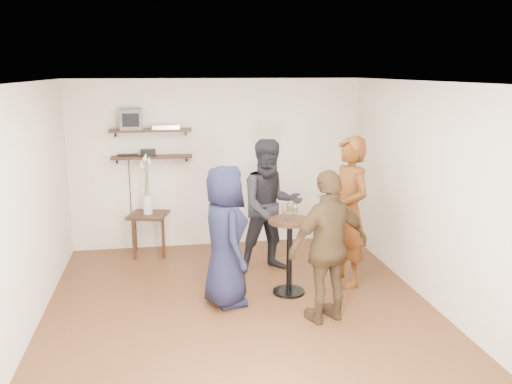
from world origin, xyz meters
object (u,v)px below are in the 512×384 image
Objects in this scene: person_plaid at (348,212)px; person_brown at (329,247)px; dvd_deck at (166,127)px; side_table at (148,220)px; drinks_table at (289,246)px; person_dark at (270,206)px; radio at (148,153)px; person_navy at (225,236)px; crt_monitor at (131,119)px.

person_plaid is 1.13m from person_brown.
person_plaid is at bearing -38.81° from dvd_deck.
drinks_table is at bearing -45.49° from side_table.
person_dark is 1.65m from person_brown.
radio is 1.01m from side_table.
person_navy is (-0.81, -0.17, 0.22)m from drinks_table.
drinks_table is (1.44, -2.00, -1.29)m from dvd_deck.
side_table is 0.36× the size of person_dark.
crt_monitor reaches higher than dvd_deck.
person_plaid reaches higher than person_dark.
person_navy is (0.90, -2.16, -0.68)m from radio.
person_plaid is at bearing -89.19° from person_navy.
dvd_deck is at bearing -76.36° from person_brown.
person_plaid is 1.15× the size of person_navy.
person_dark is at bearing -32.21° from crt_monitor.
person_navy reaches higher than radio.
person_navy is 0.98× the size of person_brown.
person_dark is at bearing 95.32° from drinks_table.
crt_monitor reaches higher than radio.
dvd_deck is 2.49m from person_navy.
person_navy is at bearing -67.49° from radio.
person_brown is (2.00, -2.57, 0.32)m from side_table.
side_table is 3.27m from person_brown.
radio is 2.78m from drinks_table.
crt_monitor is 1.52m from side_table.
person_navy is at bearing -73.88° from dvd_deck.
dvd_deck is at bearing 0.00° from crt_monitor.
person_dark reaches higher than person_navy.
person_navy reaches higher than side_table.
person_plaid is (2.55, -1.59, 0.43)m from side_table.
side_table is at bearing 14.06° from person_navy.
radio is (-0.27, 0.00, -0.38)m from dvd_deck.
person_plaid is at bearing -33.38° from crt_monitor.
side_table is at bearing -49.54° from crt_monitor.
dvd_deck is 0.24× the size of person_navy.
dvd_deck reaches higher than radio.
side_table is at bearing 145.06° from person_dark.
crt_monitor is 3.11m from drinks_table.
radio is 3.47m from person_brown.
drinks_table is at bearing -90.00° from person_plaid.
person_navy is at bearing -168.42° from drinks_table.
radio is at bearing -72.45° from person_brown.
person_navy is at bearing -62.61° from crt_monitor.
dvd_deck and person_plaid have the same top height.
person_dark is at bearing -29.62° from side_table.
drinks_table is at bearing -90.00° from person_navy.
dvd_deck is 0.22× the size of person_dark.
side_table is 0.69× the size of drinks_table.
crt_monitor is 0.80× the size of dvd_deck.
person_brown is at bearing -42.81° from person_plaid.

